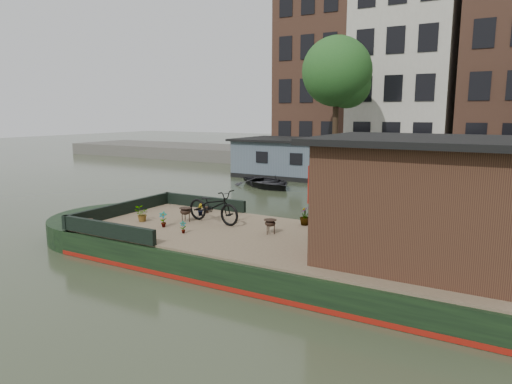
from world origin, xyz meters
The scene contains 20 objects.
ground centered at (0.00, 0.00, 0.00)m, with size 120.00×120.00×0.00m, color #2A3220.
houseboat_hull centered at (-1.33, 0.00, 0.27)m, with size 14.01×4.02×0.60m.
houseboat_deck centered at (0.00, 0.00, 0.62)m, with size 11.80×3.80×0.05m, color #78634A.
bow_bulwark centered at (-5.07, 0.00, 0.82)m, with size 3.00×4.00×0.35m.
cabin centered at (2.19, 0.00, 1.88)m, with size 4.00×3.50×2.42m.
bicycle centered at (-3.10, 0.47, 1.10)m, with size 0.60×1.71×0.90m, color black.
potted_plant_a centered at (-3.94, -0.56, 0.85)m, with size 0.21×0.15×0.41m, color brown.
potted_plant_b centered at (-3.93, 1.00, 0.82)m, with size 0.19×0.15×0.34m, color brown.
potted_plant_c centered at (-4.85, -0.39, 0.85)m, with size 0.37×0.32×0.41m, color brown.
potted_plant_d centered at (-0.89, 1.43, 0.89)m, with size 0.27×0.27×0.49m, color brown.
potted_plant_e centered at (-3.11, -0.79, 0.80)m, with size 0.16×0.11×0.30m, color #955A2B.
brazier_front centered at (-1.26, 0.21, 0.83)m, with size 0.33×0.33×0.35m, color black, non-canonical shape.
brazier_rear centered at (-3.82, 0.20, 0.84)m, with size 0.35×0.35×0.38m, color black, non-canonical shape.
bollard_port centered at (-3.98, 1.38, 0.74)m, with size 0.16×0.16×0.18m, color black.
bollard_stbd centered at (-5.60, -1.46, 0.75)m, with size 0.18×0.18×0.21m, color black.
dinghy centered at (-6.57, 9.93, 0.36)m, with size 2.46×3.45×0.71m, color black.
far_houseboat centered at (0.00, 14.00, 0.97)m, with size 20.40×4.40×2.11m.
quay centered at (0.00, 20.50, 0.45)m, with size 60.00×6.00×0.90m, color #47443F.
townhouse_row centered at (0.15, 27.50, 7.90)m, with size 27.25×8.00×16.50m.
tree_left centered at (-6.36, 19.07, 5.89)m, with size 4.40×4.40×7.40m.
Camera 1 is at (3.72, -9.22, 3.53)m, focal length 32.00 mm.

